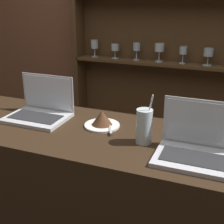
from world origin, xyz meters
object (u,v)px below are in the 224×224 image
Objects in this scene: laptop_near at (41,109)px; cake_plate at (102,120)px; laptop_far at (202,147)px; water_glass at (144,126)px.

cake_plate is at bearing 0.94° from laptop_near.
laptop_near is 0.84m from laptop_far.
cake_plate is at bearing 158.23° from water_glass.
laptop_near is 1.39× the size of water_glass.
laptop_far is (0.83, -0.14, 0.00)m from laptop_near.
water_glass is (-0.25, 0.05, 0.03)m from laptop_far.
cake_plate is 0.26m from water_glass.
laptop_near is 0.90× the size of laptop_far.
laptop_far is 1.92× the size of cake_plate.
laptop_near is 0.35m from cake_plate.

